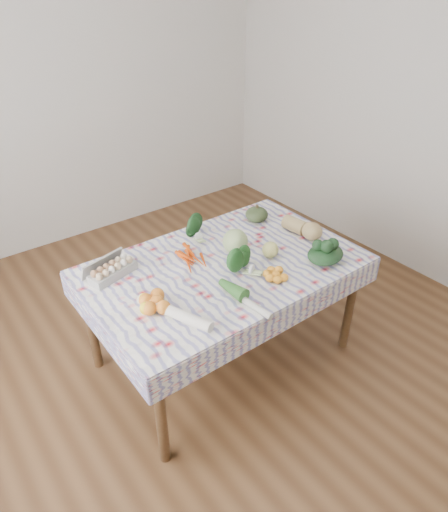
{
  "coord_description": "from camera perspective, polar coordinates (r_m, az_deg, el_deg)",
  "views": [
    {
      "loc": [
        -1.41,
        -1.86,
        2.3
      ],
      "look_at": [
        0.0,
        0.0,
        0.82
      ],
      "focal_mm": 32.0,
      "sensor_mm": 36.0,
      "label": 1
    }
  ],
  "objects": [
    {
      "name": "carrot_bunch",
      "position": [
        2.82,
        -4.13,
        -0.28
      ],
      "size": [
        0.22,
        0.21,
        0.04
      ],
      "primitive_type": "cube",
      "rotation": [
        0.0,
        0.0,
        -0.17
      ],
      "color": "#DD470A",
      "rests_on": "tablecloth"
    },
    {
      "name": "tablecloth",
      "position": [
        2.79,
        0.0,
        -1.11
      ],
      "size": [
        1.66,
        1.06,
        0.01
      ],
      "primitive_type": "cube",
      "color": "white",
      "rests_on": "dining_table"
    },
    {
      "name": "mandarin_cluster",
      "position": [
        2.67,
        6.53,
        -2.24
      ],
      "size": [
        0.23,
        0.23,
        0.05
      ],
      "primitive_type": "cube",
      "rotation": [
        0.0,
        0.0,
        -0.38
      ],
      "color": "#FF9E24",
      "rests_on": "tablecloth"
    },
    {
      "name": "ground",
      "position": [
        3.27,
        0.0,
        -12.21
      ],
      "size": [
        4.5,
        4.5,
        0.0
      ],
      "primitive_type": "plane",
      "color": "#54351C",
      "rests_on": "ground"
    },
    {
      "name": "leek",
      "position": [
        2.47,
        2.71,
        -5.56
      ],
      "size": [
        0.08,
        0.37,
        0.04
      ],
      "primitive_type": "cylinder",
      "rotation": [
        1.57,
        0.0,
        0.1
      ],
      "color": "beige",
      "rests_on": "tablecloth"
    },
    {
      "name": "egg_carton",
      "position": [
        2.74,
        -13.75,
        -1.81
      ],
      "size": [
        0.31,
        0.19,
        0.08
      ],
      "primitive_type": "cube",
      "rotation": [
        0.0,
        0.0,
        0.27
      ],
      "color": "#A5A5A0",
      "rests_on": "tablecloth"
    },
    {
      "name": "kale_bunch",
      "position": [
        3.03,
        -3.52,
        3.31
      ],
      "size": [
        0.17,
        0.16,
        0.13
      ],
      "primitive_type": "ellipsoid",
      "rotation": [
        0.0,
        0.0,
        -0.23
      ],
      "color": "#153816",
      "rests_on": "tablecloth"
    },
    {
      "name": "kabocha_squash",
      "position": [
        3.26,
        4.11,
        5.21
      ],
      "size": [
        0.17,
        0.17,
        0.11
      ],
      "primitive_type": "ellipsoid",
      "rotation": [
        0.0,
        0.0,
        -0.06
      ],
      "color": "#384927",
      "rests_on": "tablecloth"
    },
    {
      "name": "dining_table",
      "position": [
        2.84,
        0.0,
        -2.41
      ],
      "size": [
        1.6,
        1.0,
        0.75
      ],
      "color": "brown",
      "rests_on": "ground"
    },
    {
      "name": "wall_back",
      "position": [
        4.43,
        -18.94,
        19.11
      ],
      "size": [
        4.0,
        0.04,
        2.8
      ],
      "primitive_type": "cube",
      "color": "silver",
      "rests_on": "ground"
    },
    {
      "name": "spinach_bag",
      "position": [
        2.85,
        12.55,
        0.2
      ],
      "size": [
        0.28,
        0.25,
        0.11
      ],
      "primitive_type": "ellipsoid",
      "rotation": [
        0.0,
        0.0,
        -0.25
      ],
      "color": "black",
      "rests_on": "tablecloth"
    },
    {
      "name": "daikon",
      "position": [
        2.37,
        -5.67,
        -7.29
      ],
      "size": [
        0.21,
        0.41,
        0.06
      ],
      "primitive_type": "cylinder",
      "rotation": [
        1.57,
        0.0,
        0.38
      ],
      "color": "white",
      "rests_on": "tablecloth"
    },
    {
      "name": "grapefruit",
      "position": [
        2.85,
        5.81,
        0.8
      ],
      "size": [
        0.11,
        0.11,
        0.1
      ],
      "primitive_type": "sphere",
      "rotation": [
        0.0,
        0.0,
        -0.04
      ],
      "color": "#D5D56E",
      "rests_on": "tablecloth"
    },
    {
      "name": "orange_cluster",
      "position": [
        2.45,
        -8.39,
        -5.66
      ],
      "size": [
        0.3,
        0.3,
        0.08
      ],
      "primitive_type": "cube",
      "rotation": [
        0.0,
        0.0,
        -0.25
      ],
      "color": "orange",
      "rests_on": "tablecloth"
    },
    {
      "name": "butternut_squash",
      "position": [
        3.11,
        9.83,
        3.68
      ],
      "size": [
        0.16,
        0.3,
        0.13
      ],
      "primitive_type": "ellipsoid",
      "rotation": [
        0.0,
        0.0,
        0.12
      ],
      "color": "tan",
      "rests_on": "tablecloth"
    },
    {
      "name": "broccoli",
      "position": [
        2.68,
        2.48,
        -1.13
      ],
      "size": [
        0.21,
        0.21,
        0.11
      ],
      "primitive_type": "ellipsoid",
      "rotation": [
        0.0,
        0.0,
        0.51
      ],
      "color": "#1B491A",
      "rests_on": "tablecloth"
    },
    {
      "name": "cabbage",
      "position": [
        2.86,
        1.42,
        1.84
      ],
      "size": [
        0.17,
        0.17,
        0.16
      ],
      "primitive_type": "sphere",
      "rotation": [
        0.0,
        0.0,
        0.04
      ],
      "color": "#9EB972",
      "rests_on": "tablecloth"
    }
  ]
}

